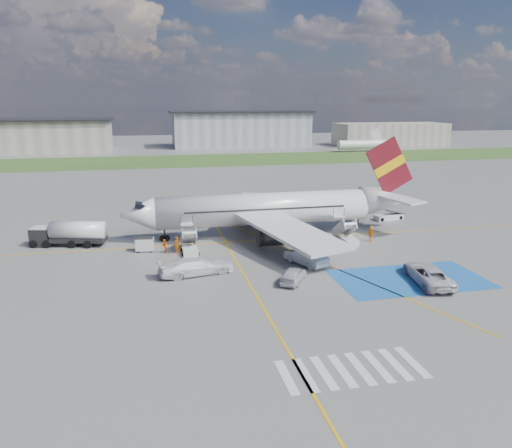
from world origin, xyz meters
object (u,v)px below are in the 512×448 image
(gpu_cart, at_px, (145,245))
(belt_loader, at_px, (389,217))
(car_silver_a, at_px, (294,275))
(fuel_tanker, at_px, (69,236))
(airliner, at_px, (275,208))
(car_silver_b, at_px, (306,257))
(van_white_a, at_px, (428,271))
(van_white_b, at_px, (196,264))

(gpu_cart, height_order, belt_loader, gpu_cart)
(car_silver_a, bearing_deg, fuel_tanker, -5.24)
(airliner, bearing_deg, belt_loader, 14.44)
(belt_loader, relative_size, car_silver_b, 0.92)
(airliner, distance_m, van_white_a, 21.49)
(gpu_cart, relative_size, van_white_a, 0.36)
(belt_loader, height_order, car_silver_b, car_silver_b)
(fuel_tanker, bearing_deg, van_white_a, -16.77)
(belt_loader, bearing_deg, car_silver_b, -147.62)
(car_silver_b, xyz_separation_m, van_white_a, (9.41, -7.24, 0.23))
(gpu_cart, distance_m, car_silver_a, 18.53)
(car_silver_a, relative_size, van_white_b, 0.77)
(airliner, bearing_deg, van_white_a, -63.13)
(car_silver_a, bearing_deg, van_white_b, 7.55)
(car_silver_a, bearing_deg, car_silver_b, -87.38)
(belt_loader, xyz_separation_m, van_white_a, (-8.12, -23.63, 0.74))
(belt_loader, bearing_deg, fuel_tanker, 174.82)
(gpu_cart, xyz_separation_m, belt_loader, (33.58, 8.20, -0.38))
(car_silver_a, height_order, van_white_a, van_white_a)
(van_white_b, bearing_deg, van_white_a, -118.44)
(airliner, distance_m, car_silver_a, 16.86)
(gpu_cart, distance_m, van_white_a, 29.77)
(gpu_cart, bearing_deg, belt_loader, 21.32)
(airliner, xyz_separation_m, fuel_tanker, (-24.27, 0.53, -2.19))
(belt_loader, height_order, van_white_b, van_white_b)
(car_silver_b, bearing_deg, van_white_a, 118.76)
(belt_loader, relative_size, van_white_a, 0.82)
(gpu_cart, xyz_separation_m, car_silver_a, (13.35, -12.85, -0.00))
(airliner, distance_m, gpu_cart, 16.43)
(gpu_cart, xyz_separation_m, van_white_b, (4.80, -8.84, 0.35))
(van_white_a, bearing_deg, belt_loader, -99.48)
(gpu_cart, xyz_separation_m, car_silver_b, (16.05, -8.19, 0.12))
(airliner, distance_m, belt_loader, 18.61)
(car_silver_b, bearing_deg, van_white_b, -20.37)
(van_white_b, bearing_deg, car_silver_a, -125.85)
(belt_loader, distance_m, car_silver_b, 24.01)
(fuel_tanker, xyz_separation_m, van_white_a, (33.92, -19.58, -0.13))
(van_white_a, xyz_separation_m, van_white_b, (-20.65, 6.60, -0.00))
(car_silver_b, distance_m, van_white_b, 11.26)
(airliner, relative_size, van_white_a, 6.41)
(car_silver_a, bearing_deg, gpu_cart, -11.22)
(car_silver_a, distance_m, van_white_a, 12.38)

